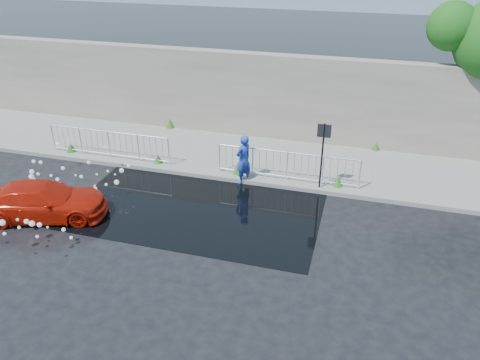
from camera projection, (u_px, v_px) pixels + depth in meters
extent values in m
plane|color=black|center=(172.00, 220.00, 14.63)|extent=(90.00, 90.00, 0.00)
cube|color=gray|center=(221.00, 153.00, 18.84)|extent=(30.00, 4.00, 0.15)
cube|color=gray|center=(204.00, 175.00, 17.14)|extent=(30.00, 0.25, 0.16)
cube|color=#6E665C|center=(236.00, 93.00, 19.85)|extent=(30.00, 0.60, 3.50)
cube|color=black|center=(198.00, 206.00, 15.36)|extent=(8.00, 5.00, 0.01)
cylinder|color=black|center=(322.00, 159.00, 15.67)|extent=(0.06, 0.06, 2.50)
cube|color=black|center=(324.00, 131.00, 15.20)|extent=(0.45, 0.04, 0.45)
sphere|color=#114713|center=(452.00, 26.00, 16.65)|extent=(1.76, 1.76, 1.76)
cylinder|color=silver|center=(53.00, 137.00, 18.71)|extent=(0.05, 0.05, 1.10)
cylinder|color=silver|center=(169.00, 151.00, 17.51)|extent=(0.05, 0.05, 1.10)
cylinder|color=silver|center=(107.00, 132.00, 17.86)|extent=(5.00, 0.04, 0.04)
cylinder|color=silver|center=(111.00, 154.00, 18.31)|extent=(5.00, 0.04, 0.04)
cylinder|color=silver|center=(219.00, 158.00, 17.03)|extent=(0.05, 0.05, 1.10)
cylinder|color=silver|center=(360.00, 175.00, 15.83)|extent=(0.05, 0.05, 1.10)
cylinder|color=silver|center=(288.00, 152.00, 16.19)|extent=(5.00, 0.04, 0.04)
cylinder|color=silver|center=(286.00, 177.00, 16.63)|extent=(5.00, 0.04, 0.04)
cone|color=#154E17|center=(71.00, 147.00, 18.76)|extent=(0.40, 0.40, 0.34)
cone|color=#154E17|center=(158.00, 159.00, 17.85)|extent=(0.36, 0.36, 0.32)
cone|color=#154E17|center=(238.00, 167.00, 17.06)|extent=(0.44, 0.44, 0.46)
cone|color=#154E17|center=(338.00, 181.00, 16.22)|extent=(0.38, 0.38, 0.34)
cone|color=#154E17|center=(170.00, 123.00, 21.04)|extent=(0.42, 0.42, 0.42)
cone|color=#154E17|center=(376.00, 146.00, 18.91)|extent=(0.34, 0.34, 0.31)
sphere|color=white|center=(95.00, 189.00, 15.59)|extent=(0.14, 0.14, 0.14)
sphere|color=white|center=(34.00, 161.00, 16.57)|extent=(0.13, 0.13, 0.13)
sphere|color=white|center=(108.00, 171.00, 15.98)|extent=(0.09, 0.09, 0.09)
sphere|color=white|center=(97.00, 174.00, 15.85)|extent=(0.08, 0.08, 0.08)
sphere|color=white|center=(34.00, 179.00, 16.29)|extent=(0.10, 0.10, 0.10)
sphere|color=white|center=(31.00, 177.00, 16.15)|extent=(0.18, 0.18, 0.18)
sphere|color=white|center=(69.00, 140.00, 17.48)|extent=(0.07, 0.07, 0.07)
sphere|color=white|center=(105.00, 147.00, 17.06)|extent=(0.10, 0.10, 0.10)
sphere|color=white|center=(75.00, 175.00, 15.84)|extent=(0.07, 0.07, 0.07)
sphere|color=white|center=(58.00, 144.00, 17.31)|extent=(0.15, 0.15, 0.15)
sphere|color=white|center=(81.00, 177.00, 15.88)|extent=(0.12, 0.12, 0.12)
sphere|color=white|center=(95.00, 186.00, 15.39)|extent=(0.08, 0.08, 0.08)
sphere|color=white|center=(106.00, 184.00, 15.60)|extent=(0.10, 0.10, 0.10)
sphere|color=white|center=(60.00, 184.00, 15.67)|extent=(0.09, 0.09, 0.09)
sphere|color=white|center=(117.00, 182.00, 15.62)|extent=(0.17, 0.17, 0.17)
sphere|color=white|center=(36.00, 187.00, 16.04)|extent=(0.08, 0.08, 0.08)
sphere|color=white|center=(57.00, 179.00, 16.01)|extent=(0.12, 0.12, 0.12)
sphere|color=white|center=(115.00, 174.00, 15.93)|extent=(0.07, 0.07, 0.07)
sphere|color=white|center=(38.00, 174.00, 16.24)|extent=(0.11, 0.11, 0.11)
sphere|color=white|center=(63.00, 168.00, 16.36)|extent=(0.13, 0.13, 0.13)
sphere|color=white|center=(57.00, 194.00, 15.68)|extent=(0.16, 0.16, 0.16)
sphere|color=white|center=(89.00, 162.00, 16.23)|extent=(0.13, 0.13, 0.13)
sphere|color=white|center=(97.00, 192.00, 15.35)|extent=(0.15, 0.15, 0.15)
sphere|color=white|center=(51.00, 176.00, 16.02)|extent=(0.10, 0.10, 0.10)
sphere|color=white|center=(129.00, 166.00, 16.14)|extent=(0.11, 0.11, 0.11)
sphere|color=white|center=(122.00, 170.00, 15.83)|extent=(0.16, 0.16, 0.16)
sphere|color=white|center=(54.00, 185.00, 15.80)|extent=(0.15, 0.15, 0.15)
sphere|color=white|center=(51.00, 188.00, 15.80)|extent=(0.13, 0.13, 0.13)
sphere|color=white|center=(45.00, 190.00, 15.87)|extent=(0.06, 0.06, 0.06)
sphere|color=white|center=(32.00, 172.00, 16.21)|extent=(0.16, 0.16, 0.16)
sphere|color=white|center=(40.00, 183.00, 16.00)|extent=(0.09, 0.09, 0.09)
sphere|color=white|center=(41.00, 162.00, 16.74)|extent=(0.13, 0.13, 0.13)
sphere|color=white|center=(4.00, 234.00, 12.33)|extent=(0.09, 0.09, 0.09)
sphere|color=white|center=(17.00, 220.00, 12.80)|extent=(0.08, 0.08, 0.08)
sphere|color=white|center=(63.00, 230.00, 13.45)|extent=(0.07, 0.07, 0.07)
sphere|color=white|center=(37.00, 237.00, 12.24)|extent=(0.09, 0.09, 0.09)
sphere|color=white|center=(32.00, 224.00, 13.38)|extent=(0.17, 0.17, 0.17)
sphere|color=white|center=(48.00, 227.00, 12.77)|extent=(0.07, 0.07, 0.07)
sphere|color=white|center=(64.00, 230.00, 13.30)|extent=(0.12, 0.12, 0.12)
sphere|color=white|center=(39.00, 225.00, 12.49)|extent=(0.13, 0.13, 0.13)
sphere|color=white|center=(26.00, 221.00, 13.92)|extent=(0.15, 0.15, 0.15)
sphere|color=white|center=(71.00, 238.00, 13.36)|extent=(0.10, 0.10, 0.10)
sphere|color=white|center=(2.00, 223.00, 12.63)|extent=(0.17, 0.17, 0.17)
sphere|color=white|center=(19.00, 227.00, 12.67)|extent=(0.09, 0.09, 0.09)
imported|color=#B01607|center=(43.00, 201.00, 14.56)|extent=(4.22, 2.72, 1.14)
imported|color=#213EA9|center=(243.00, 160.00, 16.39)|extent=(0.71, 0.79, 1.82)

